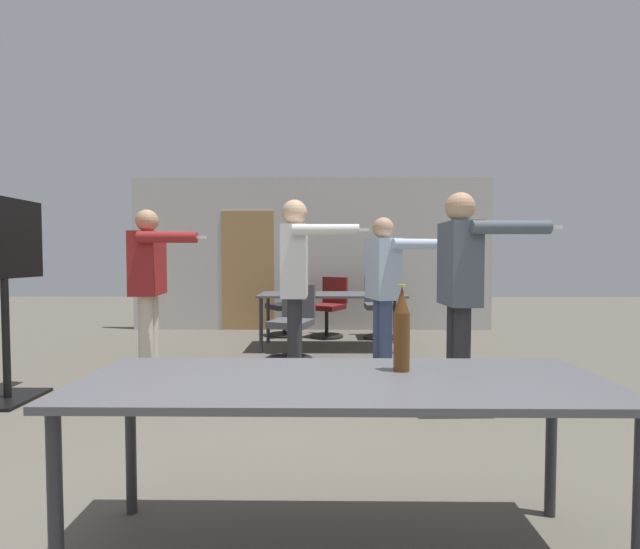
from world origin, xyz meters
name	(u,v)px	position (x,y,z in m)	size (l,w,h in m)	color
back_wall	(310,255)	(-0.03, 5.89, 1.30)	(6.19, 0.12, 2.62)	beige
conference_table_near	(343,394)	(0.30, 0.25, 0.69)	(2.16, 0.70, 0.75)	#4C4C51
conference_table_far	(332,298)	(0.32, 4.38, 0.69)	(1.98, 0.81, 0.75)	#4C4C51
tv_screen	(4,276)	(-2.55, 2.15, 1.09)	(0.44, 0.96, 1.78)	black
person_far_watching	(384,281)	(0.86, 3.04, 1.00)	(0.87, 0.64, 1.67)	#3D4C75
person_left_plaid	(149,276)	(-1.65, 3.03, 1.05)	(0.85, 0.70, 1.76)	beige
person_right_polo	(296,274)	(-0.05, 2.57, 1.10)	(0.80, 0.63, 1.80)	#28282D
person_near_casual	(461,279)	(1.34, 1.99, 1.08)	(0.81, 0.64, 1.78)	#28282D
office_chair_far_left	(289,308)	(-0.36, 5.33, 0.44)	(0.68, 0.66, 0.93)	black
office_chair_near_pushed	(380,308)	(1.08, 5.17, 0.46)	(0.52, 0.55, 0.96)	black
office_chair_side_rolled	(329,309)	(0.29, 5.24, 0.44)	(0.65, 0.68, 0.93)	black
office_chair_far_right	(293,325)	(-0.16, 3.72, 0.42)	(0.59, 0.63, 0.91)	black
beer_bottle	(402,330)	(0.56, 0.37, 0.93)	(0.07, 0.07, 0.38)	#563314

